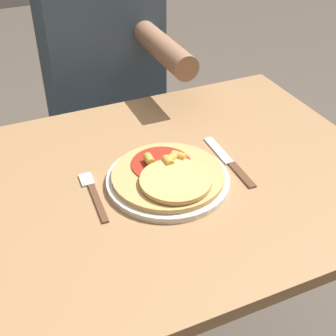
% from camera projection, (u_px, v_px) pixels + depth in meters
% --- Properties ---
extents(dining_table, '(0.96, 0.75, 0.75)m').
position_uv_depth(dining_table, '(174.00, 218.00, 1.14)').
color(dining_table, '#9E754C').
rests_on(dining_table, ground_plane).
extents(plate, '(0.27, 0.27, 0.01)m').
position_uv_depth(plate, '(168.00, 180.00, 1.03)').
color(plate, silver).
rests_on(plate, dining_table).
extents(pizza, '(0.25, 0.25, 0.04)m').
position_uv_depth(pizza, '(169.00, 175.00, 1.02)').
color(pizza, tan).
rests_on(pizza, plate).
extents(fork, '(0.03, 0.18, 0.00)m').
position_uv_depth(fork, '(93.00, 193.00, 1.00)').
color(fork, brown).
rests_on(fork, dining_table).
extents(knife, '(0.03, 0.22, 0.00)m').
position_uv_depth(knife, '(229.00, 162.00, 1.10)').
color(knife, brown).
rests_on(knife, dining_table).
extents(person_diner, '(0.37, 0.52, 1.22)m').
position_uv_depth(person_diner, '(105.00, 78.00, 1.56)').
color(person_diner, '#2D2D38').
rests_on(person_diner, ground_plane).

